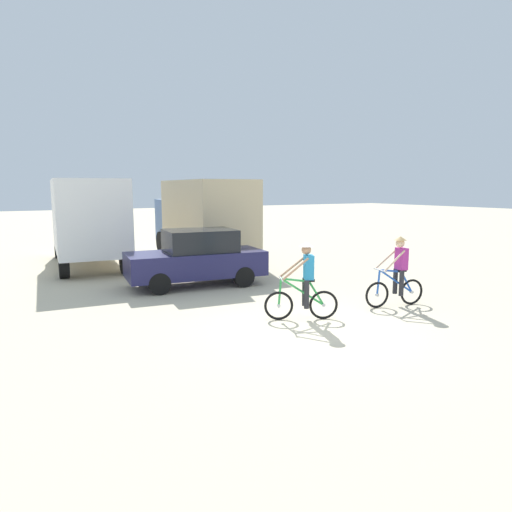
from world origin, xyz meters
name	(u,v)px	position (x,y,z in m)	size (l,w,h in m)	color
ground_plane	(313,327)	(0.00, 0.00, 0.00)	(120.00, 120.00, 0.00)	beige
box_truck_avon_van	(87,218)	(-2.77, 10.81, 1.87)	(2.93, 6.92, 3.35)	white
box_truck_tan_camper	(203,215)	(1.81, 10.18, 1.87)	(2.66, 6.85, 3.35)	#CCB78E
sedan_parked	(197,258)	(-0.53, 5.27, 0.88)	(4.38, 2.24, 1.76)	#1E1E4C
cyclist_orange_shirt	(304,284)	(0.15, 0.55, 0.85)	(1.58, 0.86, 1.82)	black
cyclist_cowboy_hat	(397,274)	(2.95, 0.35, 0.85)	(1.71, 0.56, 1.82)	black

